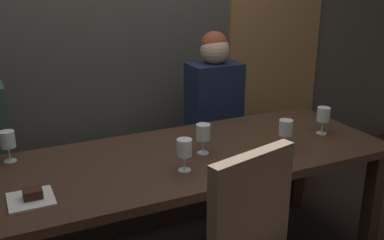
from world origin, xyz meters
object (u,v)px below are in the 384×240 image
wine_glass_far_left (286,129)px  wine_glass_center_back (8,141)px  dining_table (189,169)px  wine_glass_center_front (323,116)px  wine_glass_end_right (184,149)px  dessert_plate (32,197)px  diner_bearded (214,94)px  wine_glass_near_left (203,134)px  banquette_bench (147,185)px

wine_glass_far_left → wine_glass_center_back: bearing=161.5°
dining_table → wine_glass_center_front: size_ratio=13.41×
wine_glass_end_right → wine_glass_center_back: bearing=147.6°
wine_glass_center_front → wine_glass_center_back: bearing=167.9°
wine_glass_end_right → wine_glass_far_left: same height
wine_glass_end_right → wine_glass_center_front: (0.96, 0.12, 0.00)m
wine_glass_center_front → dessert_plate: size_ratio=0.86×
diner_bearded → wine_glass_center_back: diner_bearded is taller
wine_glass_center_front → wine_glass_near_left: 0.78m
wine_glass_far_left → wine_glass_near_left: bearing=163.4°
banquette_bench → wine_glass_center_back: bearing=-155.8°
diner_bearded → wine_glass_center_back: size_ratio=5.08×
diner_bearded → dessert_plate: 1.58m
dining_table → wine_glass_center_back: (-0.87, 0.31, 0.20)m
wine_glass_far_left → wine_glass_end_right: bearing=-177.8°
wine_glass_end_right → dining_table: bearing=59.2°
wine_glass_center_back → dessert_plate: bearing=-84.0°
diner_bearded → wine_glass_center_front: diner_bearded is taller
dessert_plate → wine_glass_far_left: bearing=0.5°
dining_table → banquette_bench: dining_table is taller
banquette_bench → wine_glass_far_left: 1.18m
banquette_bench → wine_glass_center_back: (-0.87, -0.39, 0.62)m
banquette_bench → wine_glass_center_back: 1.14m
wine_glass_near_left → diner_bearded: bearing=57.8°
wine_glass_center_front → wine_glass_far_left: (-0.34, -0.09, -0.00)m
dining_table → wine_glass_center_front: 0.88m
diner_bearded → wine_glass_near_left: size_ratio=5.08×
diner_bearded → dining_table: bearing=-127.3°
wine_glass_far_left → dessert_plate: size_ratio=0.86×
banquette_bench → diner_bearded: diner_bearded is taller
banquette_bench → diner_bearded: (0.51, -0.03, 0.62)m
wine_glass_far_left → dining_table: bearing=163.2°
banquette_bench → wine_glass_far_left: bearing=-59.1°
banquette_bench → wine_glass_center_back: wine_glass_center_back is taller
diner_bearded → wine_glass_far_left: size_ratio=5.08×
diner_bearded → wine_glass_far_left: bearing=-89.9°
banquette_bench → diner_bearded: bearing=-3.2°
diner_bearded → dessert_plate: diner_bearded is taller
dining_table → wine_glass_center_back: size_ratio=13.41×
dessert_plate → wine_glass_end_right: bearing=-0.9°
wine_glass_far_left → wine_glass_center_back: size_ratio=1.00×
wine_glass_center_back → diner_bearded: bearing=14.7°
wine_glass_end_right → wine_glass_center_front: bearing=6.9°
wine_glass_near_left → banquette_bench: bearing=95.8°
dining_table → wine_glass_center_back: 0.95m
wine_glass_far_left → dessert_plate: wine_glass_far_left is taller
wine_glass_end_right → wine_glass_far_left: (0.62, 0.02, 0.00)m
banquette_bench → wine_glass_far_left: (0.51, -0.85, 0.62)m
wine_glass_near_left → dessert_plate: bearing=-170.9°
dining_table → wine_glass_end_right: (-0.11, -0.18, 0.20)m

